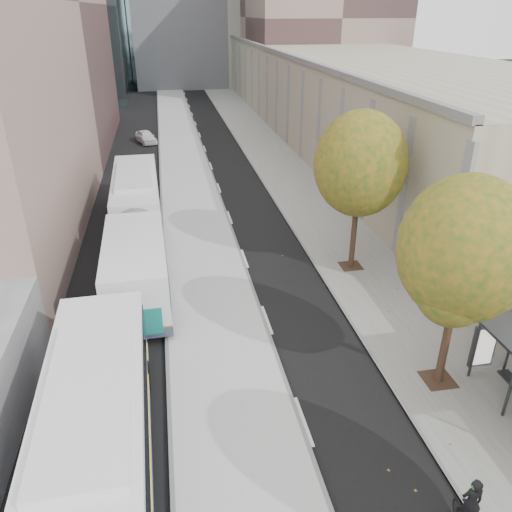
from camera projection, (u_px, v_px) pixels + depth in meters
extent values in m
cube|color=#BABABA|center=(190.00, 193.00, 36.08)|extent=(4.25, 150.00, 0.15)
cube|color=gray|center=(297.00, 187.00, 37.39)|extent=(4.75, 150.00, 0.08)
cube|color=tan|center=(327.00, 80.00, 63.04)|extent=(18.00, 92.00, 8.00)
cylinder|color=black|center=(445.00, 343.00, 17.17)|extent=(0.28, 0.28, 3.24)
sphere|color=#1E4E19|center=(465.00, 249.00, 15.59)|extent=(4.20, 4.20, 4.20)
cylinder|color=black|center=(353.00, 236.00, 25.08)|extent=(0.28, 0.28, 3.38)
sphere|color=#1E4E19|center=(360.00, 164.00, 23.43)|extent=(4.40, 4.40, 4.40)
cube|color=white|center=(137.00, 225.00, 27.01)|extent=(3.14, 18.23, 3.03)
cube|color=black|center=(136.00, 216.00, 26.77)|extent=(3.18, 17.50, 1.05)
cube|color=#16736C|center=(131.00, 323.00, 19.19)|extent=(1.92, 0.11, 1.17)
imported|color=black|center=(471.00, 502.00, 12.21)|extent=(0.60, 0.44, 1.52)
sphere|color=#42873E|center=(476.00, 486.00, 11.96)|extent=(0.24, 0.24, 0.24)
imported|color=white|center=(146.00, 137.00, 49.70)|extent=(2.47, 3.86, 1.22)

